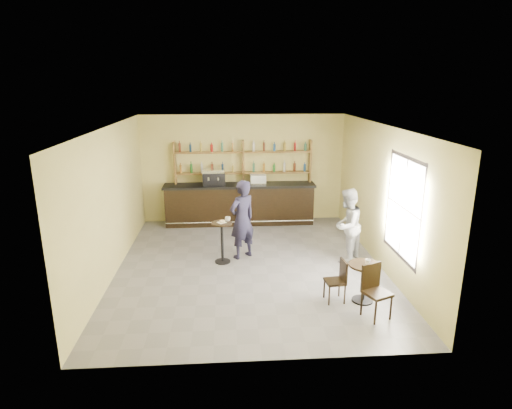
{
  "coord_description": "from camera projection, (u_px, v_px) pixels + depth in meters",
  "views": [
    {
      "loc": [
        -0.49,
        -9.1,
        4.11
      ],
      "look_at": [
        0.2,
        0.8,
        1.25
      ],
      "focal_mm": 30.0,
      "sensor_mm": 36.0,
      "label": 1
    }
  ],
  "objects": [
    {
      "name": "pastry_case",
      "position": [
        258.0,
        179.0,
        12.57
      ],
      "size": [
        0.47,
        0.38,
        0.28
      ],
      "primitive_type": null,
      "rotation": [
        0.0,
        0.0,
        0.01
      ],
      "color": "silver",
      "rests_on": "bar_counter"
    },
    {
      "name": "wall_left",
      "position": [
        111.0,
        202.0,
        9.25
      ],
      "size": [
        0.0,
        7.0,
        7.0
      ],
      "primitive_type": "plane",
      "rotation": [
        1.57,
        0.0,
        1.57
      ],
      "color": "#CEC375",
      "rests_on": "floor"
    },
    {
      "name": "man_main",
      "position": [
        242.0,
        220.0,
        10.14
      ],
      "size": [
        0.83,
        0.78,
        1.91
      ],
      "primitive_type": "imported",
      "rotation": [
        0.0,
        0.0,
        3.76
      ],
      "color": "black",
      "rests_on": "floor"
    },
    {
      "name": "shelf_unit",
      "position": [
        243.0,
        162.0,
        12.62
      ],
      "size": [
        4.0,
        0.26,
        1.4
      ],
      "primitive_type": null,
      "color": "brown",
      "rests_on": "wall_back"
    },
    {
      "name": "wall_back",
      "position": [
        243.0,
        169.0,
        12.8
      ],
      "size": [
        7.0,
        0.0,
        7.0
      ],
      "primitive_type": "plane",
      "rotation": [
        1.57,
        0.0,
        0.0
      ],
      "color": "#CEC375",
      "rests_on": "floor"
    },
    {
      "name": "floor",
      "position": [
        250.0,
        266.0,
        9.89
      ],
      "size": [
        7.0,
        7.0,
        0.0
      ],
      "primitive_type": "plane",
      "color": "slate",
      "rests_on": "ground"
    },
    {
      "name": "chair_south",
      "position": [
        377.0,
        293.0,
        7.61
      ],
      "size": [
        0.56,
        0.56,
        0.98
      ],
      "primitive_type": null,
      "rotation": [
        0.0,
        0.0,
        0.4
      ],
      "color": "black",
      "rests_on": "floor"
    },
    {
      "name": "ceiling",
      "position": [
        249.0,
        126.0,
        9.0
      ],
      "size": [
        7.0,
        7.0,
        0.0
      ],
      "primitive_type": "plane",
      "rotation": [
        3.14,
        0.0,
        0.0
      ],
      "color": "white",
      "rests_on": "wall_back"
    },
    {
      "name": "cup_cafe",
      "position": [
        368.0,
        262.0,
        8.09
      ],
      "size": [
        0.12,
        0.12,
        0.1
      ],
      "primitive_type": "imported",
      "rotation": [
        0.0,
        0.0,
        0.23
      ],
      "color": "white",
      "rests_on": "cafe_table"
    },
    {
      "name": "bar_counter",
      "position": [
        240.0,
        204.0,
        12.73
      ],
      "size": [
        4.44,
        0.87,
        1.2
      ],
      "primitive_type": null,
      "color": "black",
      "rests_on": "floor"
    },
    {
      "name": "cup_pedestal",
      "position": [
        228.0,
        219.0,
        9.93
      ],
      "size": [
        0.16,
        0.16,
        0.1
      ],
      "primitive_type": "imported",
      "rotation": [
        0.0,
        0.0,
        -0.29
      ],
      "color": "white",
      "rests_on": "pedestal_table"
    },
    {
      "name": "wall_front",
      "position": [
        263.0,
        264.0,
        6.09
      ],
      "size": [
        7.0,
        0.0,
        7.0
      ],
      "primitive_type": "plane",
      "rotation": [
        -1.57,
        0.0,
        0.0
      ],
      "color": "#CEC375",
      "rests_on": "floor"
    },
    {
      "name": "liquor_bottles",
      "position": [
        243.0,
        157.0,
        12.57
      ],
      "size": [
        3.68,
        0.1,
        1.0
      ],
      "primitive_type": null,
      "color": "#8C5919",
      "rests_on": "shelf_unit"
    },
    {
      "name": "chair_west",
      "position": [
        335.0,
        281.0,
        8.21
      ],
      "size": [
        0.39,
        0.39,
        0.84
      ],
      "primitive_type": null,
      "rotation": [
        0.0,
        0.0,
        -1.48
      ],
      "color": "black",
      "rests_on": "floor"
    },
    {
      "name": "patron_second",
      "position": [
        347.0,
        225.0,
        9.97
      ],
      "size": [
        1.06,
        1.08,
        1.76
      ],
      "primitive_type": "imported",
      "rotation": [
        0.0,
        0.0,
        -2.27
      ],
      "color": "#9E9FA4",
      "rests_on": "floor"
    },
    {
      "name": "cafe_table",
      "position": [
        364.0,
        283.0,
        8.21
      ],
      "size": [
        0.67,
        0.67,
        0.78
      ],
      "primitive_type": null,
      "rotation": [
        0.0,
        0.0,
        0.1
      ],
      "color": "black",
      "rests_on": "floor"
    },
    {
      "name": "napkin",
      "position": [
        222.0,
        222.0,
        9.84
      ],
      "size": [
        0.24,
        0.24,
        0.0
      ],
      "primitive_type": "cube",
      "rotation": [
        0.0,
        0.0,
        0.58
      ],
      "color": "white",
      "rests_on": "pedestal_table"
    },
    {
      "name": "donut",
      "position": [
        222.0,
        221.0,
        9.82
      ],
      "size": [
        0.15,
        0.15,
        0.05
      ],
      "primitive_type": "torus",
      "rotation": [
        0.0,
        0.0,
        0.14
      ],
      "color": "gold",
      "rests_on": "napkin"
    },
    {
      "name": "wall_right",
      "position": [
        382.0,
        197.0,
        9.65
      ],
      "size": [
        0.0,
        7.0,
        7.0
      ],
      "primitive_type": "plane",
      "rotation": [
        1.57,
        0.0,
        -1.57
      ],
      "color": "#CEC375",
      "rests_on": "floor"
    },
    {
      "name": "espresso_machine",
      "position": [
        214.0,
        177.0,
        12.45
      ],
      "size": [
        0.68,
        0.47,
        0.46
      ],
      "primitive_type": null,
      "rotation": [
        0.0,
        0.0,
        0.08
      ],
      "color": "black",
      "rests_on": "bar_counter"
    },
    {
      "name": "pedestal_table",
      "position": [
        222.0,
        242.0,
        9.98
      ],
      "size": [
        0.58,
        0.58,
        0.99
      ],
      "primitive_type": null,
      "rotation": [
        0.0,
        0.0,
        -0.26
      ],
      "color": "black",
      "rests_on": "floor"
    },
    {
      "name": "window_pane",
      "position": [
        403.0,
        208.0,
        8.47
      ],
      "size": [
        0.0,
        2.0,
        2.0
      ],
      "primitive_type": "plane",
      "rotation": [
        1.57,
        0.0,
        -1.57
      ],
      "color": "white",
      "rests_on": "wall_right"
    },
    {
      "name": "window_frame",
      "position": [
        403.0,
        208.0,
        8.47
      ],
      "size": [
        0.04,
        1.7,
        2.1
      ],
      "primitive_type": null,
      "color": "black",
      "rests_on": "wall_right"
    }
  ]
}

